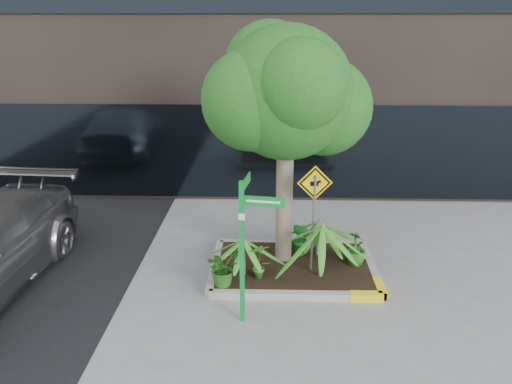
{
  "coord_description": "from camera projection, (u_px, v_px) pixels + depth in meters",
  "views": [
    {
      "loc": [
        -0.3,
        -8.83,
        4.93
      ],
      "look_at": [
        -0.56,
        0.2,
        1.74
      ],
      "focal_mm": 35.0,
      "sensor_mm": 36.0,
      "label": 1
    }
  ],
  "objects": [
    {
      "name": "palm_front",
      "position": [
        323.0,
        226.0,
        9.37
      ],
      "size": [
        1.28,
        1.28,
        1.42
      ],
      "color": "gray",
      "rests_on": "ground"
    },
    {
      "name": "shrub_b",
      "position": [
        356.0,
        248.0,
        10.07
      ],
      "size": [
        0.57,
        0.57,
        0.72
      ],
      "primitive_type": "imported",
      "rotation": [
        0.0,
        0.0,
        2.21
      ],
      "color": "#296A1F",
      "rests_on": "planter"
    },
    {
      "name": "shrub_c",
      "position": [
        259.0,
        260.0,
        9.54
      ],
      "size": [
        0.52,
        0.52,
        0.74
      ],
      "primitive_type": "imported",
      "rotation": [
        0.0,
        0.0,
        3.57
      ],
      "color": "#346C21",
      "rests_on": "planter"
    },
    {
      "name": "cattle_sign",
      "position": [
        314.0,
        201.0,
        9.42
      ],
      "size": [
        0.67,
        0.17,
        2.18
      ],
      "rotation": [
        0.0,
        0.0,
        0.1
      ],
      "color": "slate",
      "rests_on": "ground"
    },
    {
      "name": "street_sign_post",
      "position": [
        245.0,
        237.0,
        8.08
      ],
      "size": [
        0.74,
        0.8,
        2.52
      ],
      "rotation": [
        0.0,
        0.0,
        -0.15
      ],
      "color": "#0D9632",
      "rests_on": "ground"
    },
    {
      "name": "ground",
      "position": [
        284.0,
        278.0,
        9.95
      ],
      "size": [
        80.0,
        80.0,
        0.0
      ],
      "primitive_type": "plane",
      "color": "gray",
      "rests_on": "ground"
    },
    {
      "name": "palm_left",
      "position": [
        244.0,
        240.0,
        9.54
      ],
      "size": [
        0.89,
        0.89,
        0.99
      ],
      "color": "gray",
      "rests_on": "ground"
    },
    {
      "name": "palm_back",
      "position": [
        319.0,
        222.0,
        10.34
      ],
      "size": [
        0.91,
        0.91,
        1.01
      ],
      "color": "gray",
      "rests_on": "ground"
    },
    {
      "name": "tree",
      "position": [
        286.0,
        93.0,
        9.33
      ],
      "size": [
        3.26,
        2.89,
        4.89
      ],
      "color": "gray",
      "rests_on": "ground"
    },
    {
      "name": "planter",
      "position": [
        295.0,
        267.0,
        10.17
      ],
      "size": [
        3.35,
        2.36,
        0.15
      ],
      "color": "#9E9E99",
      "rests_on": "ground"
    },
    {
      "name": "shrub_a",
      "position": [
        223.0,
        267.0,
        9.3
      ],
      "size": [
        0.91,
        0.91,
        0.72
      ],
      "primitive_type": "imported",
      "rotation": [
        0.0,
        0.0,
        0.84
      ],
      "color": "#245919",
      "rests_on": "planter"
    },
    {
      "name": "shrub_d",
      "position": [
        300.0,
        239.0,
        10.44
      ],
      "size": [
        0.59,
        0.59,
        0.76
      ],
      "primitive_type": "imported",
      "rotation": [
        0.0,
        0.0,
        5.39
      ],
      "color": "#1E6A24",
      "rests_on": "planter"
    }
  ]
}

